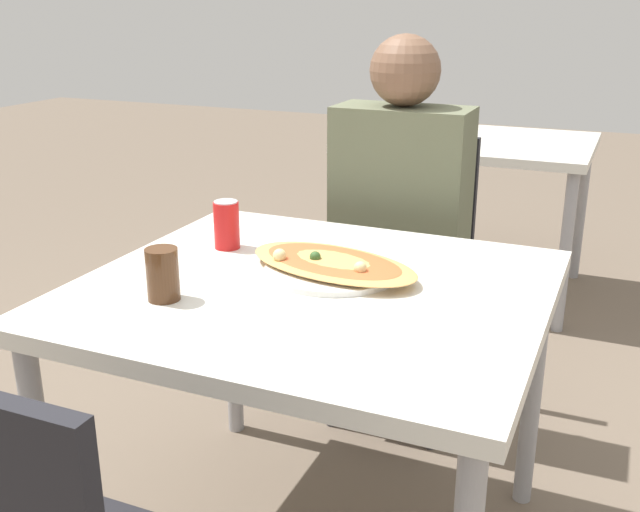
{
  "coord_description": "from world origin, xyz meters",
  "views": [
    {
      "loc": [
        0.64,
        -1.45,
        1.35
      ],
      "look_at": [
        0.01,
        0.03,
        0.79
      ],
      "focal_mm": 42.0,
      "sensor_mm": 36.0,
      "label": 1
    }
  ],
  "objects_px": {
    "soda_can": "(227,225)",
    "chair_far_seated": "(407,262)",
    "pizza_main": "(332,265)",
    "drink_glass": "(163,274)",
    "dining_table": "(313,314)",
    "person_seated": "(399,208)"
  },
  "relations": [
    {
      "from": "soda_can",
      "to": "chair_far_seated",
      "type": "bearing_deg",
      "value": 65.66
    },
    {
      "from": "pizza_main",
      "to": "drink_glass",
      "type": "relative_size",
      "value": 4.19
    },
    {
      "from": "pizza_main",
      "to": "dining_table",
      "type": "bearing_deg",
      "value": -97.42
    },
    {
      "from": "soda_can",
      "to": "drink_glass",
      "type": "distance_m",
      "value": 0.36
    },
    {
      "from": "person_seated",
      "to": "drink_glass",
      "type": "distance_m",
      "value": 0.93
    },
    {
      "from": "dining_table",
      "to": "pizza_main",
      "type": "bearing_deg",
      "value": 82.58
    },
    {
      "from": "person_seated",
      "to": "pizza_main",
      "type": "relative_size",
      "value": 2.6
    },
    {
      "from": "pizza_main",
      "to": "soda_can",
      "type": "relative_size",
      "value": 3.86
    },
    {
      "from": "person_seated",
      "to": "soda_can",
      "type": "distance_m",
      "value": 0.62
    },
    {
      "from": "dining_table",
      "to": "chair_far_seated",
      "type": "xyz_separation_m",
      "value": [
        -0.01,
        0.81,
        -0.14
      ]
    },
    {
      "from": "chair_far_seated",
      "to": "person_seated",
      "type": "bearing_deg",
      "value": 90.0
    },
    {
      "from": "dining_table",
      "to": "drink_glass",
      "type": "bearing_deg",
      "value": -141.12
    },
    {
      "from": "chair_far_seated",
      "to": "soda_can",
      "type": "bearing_deg",
      "value": 65.66
    },
    {
      "from": "pizza_main",
      "to": "person_seated",
      "type": "bearing_deg",
      "value": 92.41
    },
    {
      "from": "chair_far_seated",
      "to": "drink_glass",
      "type": "height_order",
      "value": "chair_far_seated"
    },
    {
      "from": "dining_table",
      "to": "person_seated",
      "type": "distance_m",
      "value": 0.7
    },
    {
      "from": "chair_far_seated",
      "to": "pizza_main",
      "type": "height_order",
      "value": "chair_far_seated"
    },
    {
      "from": "person_seated",
      "to": "dining_table",
      "type": "bearing_deg",
      "value": 91.15
    },
    {
      "from": "drink_glass",
      "to": "soda_can",
      "type": "bearing_deg",
      "value": 98.08
    },
    {
      "from": "chair_far_seated",
      "to": "dining_table",
      "type": "bearing_deg",
      "value": 90.99
    },
    {
      "from": "person_seated",
      "to": "pizza_main",
      "type": "bearing_deg",
      "value": 92.41
    },
    {
      "from": "chair_far_seated",
      "to": "drink_glass",
      "type": "xyz_separation_m",
      "value": [
        -0.24,
        -1.01,
        0.27
      ]
    }
  ]
}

